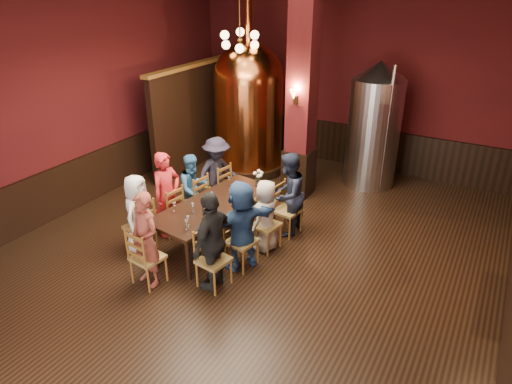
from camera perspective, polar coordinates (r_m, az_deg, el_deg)
The scene contains 36 objects.
room at distance 6.79m, azimuth -1.74°, elevation 7.67°, with size 10.00×10.02×4.50m.
wainscot_back at distance 11.65m, azimuth 11.20°, elevation 5.90°, with size 7.90×0.08×1.00m, color black.
wainscot_left at distance 9.95m, azimuth -21.50°, elevation 1.03°, with size 0.08×9.90×1.00m, color black.
column at distance 9.32m, azimuth 5.81°, elevation 12.55°, with size 0.58×0.58×4.50m, color #480F10.
partition at distance 11.36m, azimuth -7.18°, elevation 9.39°, with size 0.22×3.50×2.40m, color black.
pendant_cluster at distance 9.95m, azimuth -2.02°, elevation 18.46°, with size 0.90×0.90×1.70m, color #A57226, non-canonical shape.
sconce_column at distance 9.07m, azimuth 4.99°, elevation 11.88°, with size 0.20×0.20×0.36m, color black, non-canonical shape.
dining_table at distance 7.97m, azimuth -5.10°, elevation -1.79°, with size 1.31×2.51×0.75m.
chair_0 at distance 8.05m, azimuth -14.35°, elevation -4.10°, with size 0.46×0.46×0.92m, color brown, non-canonical shape.
person_0 at distance 7.94m, azimuth -14.54°, elevation -2.63°, with size 0.68×0.44×1.39m, color white.
chair_1 at distance 8.41m, azimuth -10.86°, elevation -2.35°, with size 0.46×0.46×0.92m, color brown, non-canonical shape.
person_1 at distance 8.27m, azimuth -11.05°, elevation -0.32°, with size 0.58×0.38×1.58m, color #B21E23.
chair_2 at distance 8.81m, azimuth -7.72°, elevation -0.76°, with size 0.46×0.46×0.92m, color brown, non-canonical shape.
person_2 at distance 8.72m, azimuth -7.81°, elevation 0.48°, with size 0.65×0.32×1.34m, color #2B5E8F.
chair_3 at distance 9.24m, azimuth -4.83°, elevation 0.71°, with size 0.46×0.46×0.92m, color brown, non-canonical shape.
person_3 at distance 9.13m, azimuth -4.90°, elevation 2.34°, with size 0.97×0.56×1.49m, color black.
chair_4 at distance 6.95m, azimuth -5.32°, elevation -8.46°, with size 0.46×0.46×0.92m, color brown, non-canonical shape.
person_4 at distance 6.77m, azimuth -5.43°, elevation -6.12°, with size 0.93×0.39×1.59m, color black.
chair_5 at distance 7.37m, azimuth -1.81°, elevation -6.16°, with size 0.46×0.46×0.92m, color brown, non-canonical shape.
person_5 at distance 7.22m, azimuth -1.84°, elevation -4.19°, with size 1.40×0.44×1.51m, color #2C4F86.
chair_6 at distance 7.82m, azimuth 1.24°, elevation -4.13°, with size 0.46×0.46×0.92m, color brown, non-canonical shape.
person_6 at distance 7.74m, azimuth 1.25°, elevation -2.98°, with size 0.63×0.41×1.28m, color beige.
chair_7 at distance 8.31m, azimuth 3.97°, elevation -2.29°, with size 0.46×0.46×0.92m, color brown, non-canonical shape.
person_7 at distance 8.16m, azimuth 4.03°, elevation -0.32°, with size 0.76×0.37×1.56m, color #1D253B.
chair_8 at distance 7.18m, azimuth -13.39°, elevation -7.92°, with size 0.46×0.46×0.92m, color brown, non-canonical shape.
person_8 at distance 7.02m, azimuth -13.64°, elevation -5.86°, with size 0.56×0.36×1.52m, color brown.
copper_kettle at distance 10.79m, azimuth -0.90°, elevation 10.64°, with size 1.81×1.81×4.24m.
steel_vessel at distance 10.35m, azimuth 14.56°, elevation 8.14°, with size 1.49×1.49×2.74m.
rose_vase at distance 8.44m, azimuth 0.23°, elevation 2.04°, with size 0.19×0.19×0.33m.
wine_glass_0 at distance 8.05m, azimuth -2.78°, elevation -0.24°, with size 0.07×0.07×0.17m, color white, non-canonical shape.
wine_glass_1 at distance 7.98m, azimuth -5.52°, elevation -0.56°, with size 0.07×0.07×0.17m, color white, non-canonical shape.
wine_glass_2 at distance 7.26m, azimuth -8.50°, elevation -3.60°, with size 0.07×0.07×0.17m, color white, non-canonical shape.
wine_glass_3 at distance 7.15m, azimuth -8.67°, elevation -4.07°, with size 0.07×0.07×0.17m, color white, non-canonical shape.
wine_glass_4 at distance 7.70m, azimuth -10.17°, elevation -1.89°, with size 0.07×0.07×0.17m, color white, non-canonical shape.
wine_glass_5 at distance 7.65m, azimuth -7.89°, elevation -1.95°, with size 0.07×0.07×0.17m, color white, non-canonical shape.
wine_glass_6 at distance 8.55m, azimuth -3.39°, elevation 1.38°, with size 0.07×0.07×0.17m, color white, non-canonical shape.
Camera 1 is at (3.37, -5.51, 4.35)m, focal length 32.00 mm.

